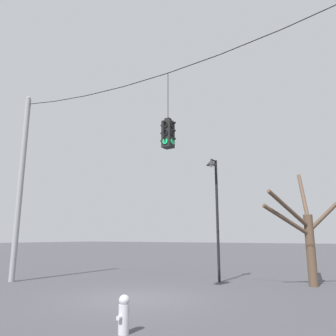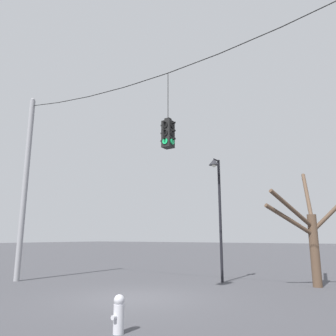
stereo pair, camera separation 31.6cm
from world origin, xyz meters
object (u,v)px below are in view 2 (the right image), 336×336
(bare_tree, at_px, (309,233))
(traffic_light_near_left_pole, at_px, (168,134))
(utility_pole_left, at_px, (25,185))
(street_lamp, at_px, (217,193))
(fire_hydrant, at_px, (119,314))

(bare_tree, bearing_deg, traffic_light_near_left_pole, -121.94)
(utility_pole_left, distance_m, street_lamp, 8.95)
(bare_tree, relative_size, fire_hydrant, 6.40)
(traffic_light_near_left_pole, bearing_deg, fire_hydrant, -72.04)
(traffic_light_near_left_pole, relative_size, fire_hydrant, 3.68)
(street_lamp, height_order, fire_hydrant, street_lamp)
(bare_tree, bearing_deg, fire_hydrant, -103.54)
(traffic_light_near_left_pole, distance_m, street_lamp, 4.65)
(traffic_light_near_left_pole, xyz_separation_m, bare_tree, (3.30, 5.29, -3.32))
(traffic_light_near_left_pole, xyz_separation_m, fire_hydrant, (1.16, -3.58, -5.00))
(utility_pole_left, height_order, fire_hydrant, utility_pole_left)
(street_lamp, bearing_deg, traffic_light_near_left_pole, -86.81)
(utility_pole_left, relative_size, street_lamp, 1.60)
(utility_pole_left, bearing_deg, bare_tree, 25.03)
(utility_pole_left, height_order, bare_tree, utility_pole_left)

